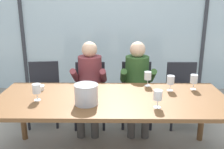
% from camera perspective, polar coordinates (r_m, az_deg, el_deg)
% --- Properties ---
extents(ground, '(14.00, 14.00, 0.00)m').
position_cam_1_polar(ground, '(3.85, 0.10, -9.81)').
color(ground, '#9E9384').
extents(window_glass_panel, '(7.64, 0.03, 2.60)m').
position_cam_1_polar(window_glass_panel, '(4.80, 0.23, 11.65)').
color(window_glass_panel, silver).
rests_on(window_glass_panel, ground).
extents(window_mullion_left, '(0.06, 0.06, 2.60)m').
position_cam_1_polar(window_mullion_left, '(5.09, -19.87, 10.97)').
color(window_mullion_left, '#38383D').
rests_on(window_mullion_left, ground).
extents(window_mullion_right, '(0.06, 0.06, 2.60)m').
position_cam_1_polar(window_mullion_right, '(5.07, 20.41, 10.91)').
color(window_mullion_right, '#38383D').
rests_on(window_mullion_right, ground).
extents(hillside_vineyard, '(13.64, 2.40, 1.76)m').
position_cam_1_polar(hillside_vineyard, '(8.11, 0.37, 10.66)').
color(hillside_vineyard, '#477A38').
rests_on(hillside_vineyard, ground).
extents(dining_table, '(2.44, 0.98, 0.73)m').
position_cam_1_polar(dining_table, '(2.66, -0.07, -6.58)').
color(dining_table, brown).
rests_on(dining_table, ground).
extents(chair_near_curtain, '(0.49, 0.49, 0.87)m').
position_cam_1_polar(chair_near_curtain, '(3.73, -15.22, -2.96)').
color(chair_near_curtain, '#232328').
rests_on(chair_near_curtain, ground).
extents(chair_left_of_center, '(0.46, 0.46, 0.87)m').
position_cam_1_polar(chair_left_of_center, '(3.57, -4.99, -3.28)').
color(chair_left_of_center, '#232328').
rests_on(chair_left_of_center, ground).
extents(chair_center, '(0.45, 0.45, 0.87)m').
position_cam_1_polar(chair_center, '(3.59, 5.56, -3.16)').
color(chair_center, '#232328').
rests_on(chair_center, ground).
extents(chair_right_of_center, '(0.44, 0.44, 0.87)m').
position_cam_1_polar(chair_right_of_center, '(3.69, 15.69, -3.19)').
color(chair_right_of_center, '#232328').
rests_on(chair_right_of_center, ground).
extents(person_maroon_top, '(0.47, 0.61, 1.19)m').
position_cam_1_polar(person_maroon_top, '(3.39, -5.12, -1.28)').
color(person_maroon_top, brown).
rests_on(person_maroon_top, ground).
extents(person_olive_shirt, '(0.46, 0.61, 1.19)m').
position_cam_1_polar(person_olive_shirt, '(3.39, 5.77, -1.31)').
color(person_olive_shirt, '#2D5123').
rests_on(person_olive_shirt, ground).
extents(ice_bucket_primary, '(0.24, 0.24, 0.20)m').
position_cam_1_polar(ice_bucket_primary, '(2.46, -5.89, -4.42)').
color(ice_bucket_primary, '#B7B7BC').
rests_on(ice_bucket_primary, dining_table).
extents(tasting_bowl, '(0.12, 0.12, 0.05)m').
position_cam_1_polar(tasting_bowl, '(2.97, -16.29, -2.93)').
color(tasting_bowl, silver).
rests_on(tasting_bowl, dining_table).
extents(wine_glass_by_left_taster, '(0.08, 0.08, 0.17)m').
position_cam_1_polar(wine_glass_by_left_taster, '(2.88, 13.20, -1.36)').
color(wine_glass_by_left_taster, silver).
rests_on(wine_glass_by_left_taster, dining_table).
extents(wine_glass_near_bucket, '(0.08, 0.08, 0.17)m').
position_cam_1_polar(wine_glass_near_bucket, '(2.99, 8.15, -0.42)').
color(wine_glass_near_bucket, silver).
rests_on(wine_glass_near_bucket, dining_table).
extents(wine_glass_center_pour, '(0.08, 0.08, 0.17)m').
position_cam_1_polar(wine_glass_center_pour, '(2.64, -16.80, -3.26)').
color(wine_glass_center_pour, silver).
rests_on(wine_glass_center_pour, dining_table).
extents(wine_glass_by_right_taster, '(0.08, 0.08, 0.17)m').
position_cam_1_polar(wine_glass_by_right_taster, '(2.99, 18.16, -1.09)').
color(wine_glass_by_right_taster, silver).
rests_on(wine_glass_by_right_taster, dining_table).
extents(wine_glass_spare_empty, '(0.08, 0.08, 0.17)m').
position_cam_1_polar(wine_glass_spare_empty, '(2.40, 10.40, -4.83)').
color(wine_glass_spare_empty, silver).
rests_on(wine_glass_spare_empty, dining_table).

